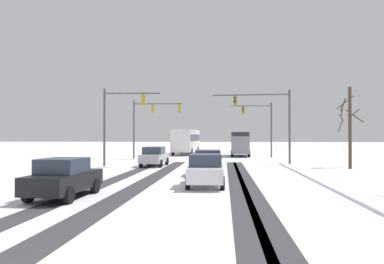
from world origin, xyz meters
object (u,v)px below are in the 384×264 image
(bare_tree_sidewalk_mid, at_px, (349,125))
(car_black_fourth, at_px, (64,178))
(traffic_signal_near_right, at_px, (267,113))
(traffic_signal_far_left, at_px, (150,117))
(traffic_signal_far_right, at_px, (261,121))
(car_white_third, at_px, (206,170))
(box_truck_delivery, at_px, (240,143))
(traffic_signal_near_left, at_px, (119,114))
(bus_oncoming, at_px, (186,140))
(car_blue_second, at_px, (208,162))
(car_silver_lead, at_px, (154,156))

(bare_tree_sidewalk_mid, bearing_deg, car_black_fourth, -137.88)
(traffic_signal_near_right, xyz_separation_m, traffic_signal_far_left, (-11.86, 8.00, 0.15))
(traffic_signal_far_right, height_order, car_white_third, traffic_signal_far_right)
(car_black_fourth, height_order, box_truck_delivery, box_truck_delivery)
(traffic_signal_near_left, bearing_deg, box_truck_delivery, 56.65)
(bus_oncoming, xyz_separation_m, bare_tree_sidewalk_mid, (14.81, -21.30, 1.38))
(traffic_signal_near_right, relative_size, traffic_signal_near_left, 1.03)
(bus_oncoming, bearing_deg, traffic_signal_far_right, -34.99)
(box_truck_delivery, bearing_deg, car_blue_second, -97.69)
(car_blue_second, bearing_deg, traffic_signal_near_left, 140.87)
(traffic_signal_far_left, height_order, car_black_fourth, traffic_signal_far_left)
(box_truck_delivery, distance_m, bare_tree_sidewalk_mid, 18.89)
(traffic_signal_near_left, xyz_separation_m, car_black_fourth, (2.23, -15.41, -3.53))
(car_black_fourth, distance_m, box_truck_delivery, 32.95)
(car_blue_second, relative_size, car_black_fourth, 0.99)
(car_black_fourth, bearing_deg, car_white_third, 35.07)
(traffic_signal_near_right, bearing_deg, box_truck_delivery, 96.61)
(car_blue_second, bearing_deg, traffic_signal_far_right, 75.14)
(traffic_signal_far_left, relative_size, traffic_signal_near_left, 1.00)
(traffic_signal_far_left, relative_size, bare_tree_sidewalk_mid, 1.03)
(traffic_signal_far_right, relative_size, car_white_third, 1.57)
(box_truck_delivery, height_order, bare_tree_sidewalk_mid, bare_tree_sidewalk_mid)
(car_silver_lead, distance_m, box_truck_delivery, 17.93)
(bare_tree_sidewalk_mid, bearing_deg, traffic_signal_far_right, 109.88)
(traffic_signal_far_left, height_order, car_blue_second, traffic_signal_far_left)
(bus_oncoming, bearing_deg, car_white_third, -82.35)
(bus_oncoming, bearing_deg, car_black_fourth, -92.09)
(traffic_signal_near_left, xyz_separation_m, traffic_signal_far_right, (13.06, 13.81, 0.01))
(traffic_signal_near_left, xyz_separation_m, car_white_third, (7.83, -11.48, -3.53))
(car_silver_lead, bearing_deg, bus_oncoming, 88.23)
(traffic_signal_far_right, height_order, car_silver_lead, traffic_signal_far_right)
(car_silver_lead, bearing_deg, traffic_signal_far_left, 103.43)
(car_blue_second, height_order, bus_oncoming, bus_oncoming)
(traffic_signal_near_left, bearing_deg, traffic_signal_far_right, 46.59)
(bus_oncoming, height_order, box_truck_delivery, bus_oncoming)
(car_white_third, bearing_deg, traffic_signal_far_right, 78.31)
(car_black_fourth, xyz_separation_m, box_truck_delivery, (8.57, 31.81, 0.82))
(car_white_third, relative_size, bus_oncoming, 0.37)
(car_black_fourth, bearing_deg, bus_oncoming, 87.91)
(traffic_signal_far_left, bearing_deg, car_silver_lead, -76.57)
(car_black_fourth, bearing_deg, traffic_signal_far_right, 69.66)
(traffic_signal_near_right, relative_size, box_truck_delivery, 0.90)
(car_white_third, bearing_deg, box_truck_delivery, 83.93)
(traffic_signal_far_left, xyz_separation_m, box_truck_delivery, (10.19, 6.40, -2.98))
(traffic_signal_near_left, relative_size, car_white_third, 1.57)
(car_black_fourth, xyz_separation_m, bus_oncoming, (1.31, 35.88, 1.18))
(traffic_signal_far_left, bearing_deg, traffic_signal_far_right, 17.00)
(traffic_signal_far_left, bearing_deg, car_black_fourth, -86.35)
(traffic_signal_far_left, distance_m, car_white_third, 22.97)
(traffic_signal_far_left, bearing_deg, traffic_signal_near_left, -93.47)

